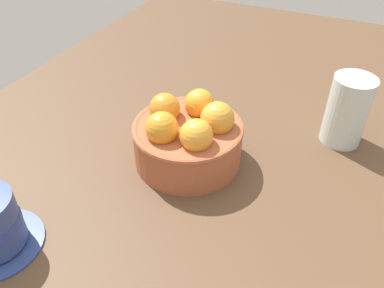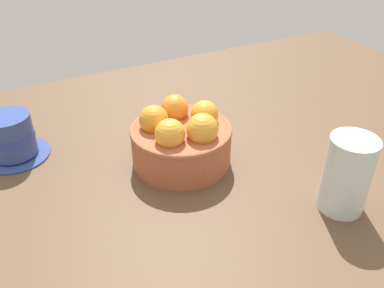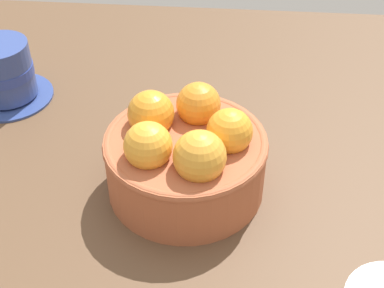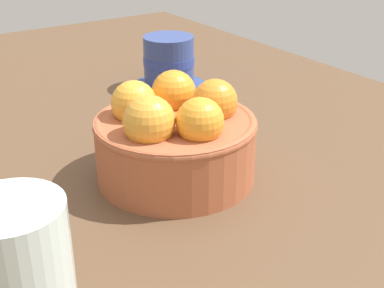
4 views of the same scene
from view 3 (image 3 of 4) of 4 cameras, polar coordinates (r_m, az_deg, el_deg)
The scene contains 3 objects.
ground_plane at distance 56.24cm, azimuth -0.63°, elevation -6.09°, with size 137.93×82.09×4.27cm, color brown.
terracotta_bowl at distance 51.79cm, azimuth -0.69°, elevation -1.14°, with size 15.75×15.75×9.83cm.
coffee_cup at distance 68.96cm, azimuth -19.37°, elevation 7.06°, with size 10.80×10.80×7.41cm.
Camera 3 is at (-4.07, 39.02, 38.17)cm, focal length 50.32 mm.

